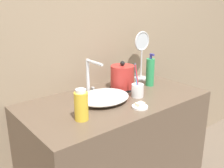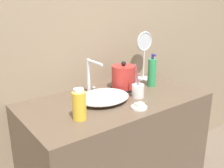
# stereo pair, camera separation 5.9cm
# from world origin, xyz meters

# --- Properties ---
(wall_back) EXTENTS (6.00, 0.04, 2.60)m
(wall_back) POSITION_xyz_m (0.00, 0.63, 1.30)
(wall_back) COLOR gray
(wall_back) RESTS_ON ground_plane
(vanity_counter) EXTENTS (1.15, 0.61, 0.88)m
(vanity_counter) POSITION_xyz_m (0.00, 0.30, 0.44)
(vanity_counter) COLOR brown
(vanity_counter) RESTS_ON ground_plane
(sink_basin) EXTENTS (0.32, 0.27, 0.06)m
(sink_basin) POSITION_xyz_m (-0.09, 0.31, 0.91)
(sink_basin) COLOR white
(sink_basin) RESTS_ON vanity_counter
(faucet) EXTENTS (0.06, 0.16, 0.23)m
(faucet) POSITION_xyz_m (-0.08, 0.45, 1.02)
(faucet) COLOR silver
(faucet) RESTS_ON vanity_counter
(electric_kettle) EXTENTS (0.17, 0.17, 0.20)m
(electric_kettle) POSITION_xyz_m (0.15, 0.41, 0.96)
(electric_kettle) COLOR black
(electric_kettle) RESTS_ON vanity_counter
(toothbrush_cup) EXTENTS (0.08, 0.08, 0.21)m
(toothbrush_cup) POSITION_xyz_m (0.13, 0.24, 0.93)
(toothbrush_cup) COLOR silver
(toothbrush_cup) RESTS_ON vanity_counter
(lotion_bottle) EXTENTS (0.06, 0.06, 0.23)m
(lotion_bottle) POSITION_xyz_m (0.35, 0.35, 0.98)
(lotion_bottle) COLOR #2D9956
(lotion_bottle) RESTS_ON vanity_counter
(shampoo_bottle) EXTENTS (0.07, 0.07, 0.17)m
(shampoo_bottle) POSITION_xyz_m (-0.32, 0.18, 0.96)
(shampoo_bottle) COLOR gold
(shampoo_bottle) RESTS_ON vanity_counter
(soap_dish) EXTENTS (0.09, 0.09, 0.03)m
(soap_dish) POSITION_xyz_m (0.02, 0.10, 0.89)
(soap_dish) COLOR white
(soap_dish) RESTS_ON vanity_counter
(vanity_mirror) EXTENTS (0.15, 0.10, 0.36)m
(vanity_mirror) POSITION_xyz_m (0.43, 0.51, 1.10)
(vanity_mirror) COLOR silver
(vanity_mirror) RESTS_ON vanity_counter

